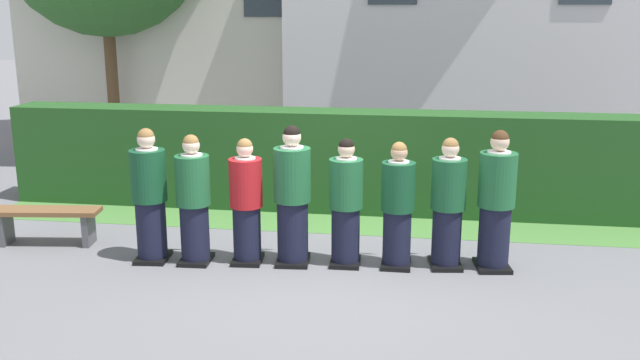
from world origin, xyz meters
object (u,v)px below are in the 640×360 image
student_front_row_0 (150,198)px  student_front_row_3 (292,199)px  student_front_row_1 (194,203)px  wooden_bench (46,218)px  student_front_row_6 (448,206)px  student_in_red_blazer (246,204)px  student_front_row_7 (496,204)px  student_front_row_5 (398,208)px  student_front_row_4 (346,206)px

student_front_row_0 → student_front_row_3: bearing=5.0°
student_front_row_1 → wooden_bench: bearing=170.8°
student_front_row_0 → student_front_row_6: bearing=4.7°
student_in_red_blazer → student_front_row_6: size_ratio=0.98×
wooden_bench → student_front_row_7: bearing=-0.4°
student_front_row_1 → student_front_row_5: bearing=4.9°
student_in_red_blazer → student_front_row_3: size_ratio=0.91×
student_in_red_blazer → student_front_row_7: student_front_row_7 is taller
student_front_row_4 → student_in_red_blazer: bearing=-175.3°
student_in_red_blazer → student_front_row_7: 2.96m
student_front_row_6 → student_front_row_7: bearing=2.6°
student_front_row_4 → student_front_row_5: bearing=1.5°
student_front_row_5 → student_front_row_4: bearing=-178.5°
student_front_row_7 → wooden_bench: student_front_row_7 is taller
student_front_row_3 → student_front_row_7: (2.39, 0.17, -0.01)m
student_front_row_1 → student_front_row_3: (1.18, 0.15, 0.06)m
student_front_row_3 → student_front_row_6: (1.84, 0.14, -0.06)m
student_front_row_3 → student_front_row_4: 0.64m
student_front_row_0 → student_front_row_6: (3.57, 0.29, -0.04)m
student_in_red_blazer → student_front_row_5: student_in_red_blazer is taller
student_front_row_0 → student_front_row_1: (0.55, 0.01, -0.03)m
wooden_bench → student_front_row_4: bearing=-2.2°
student_front_row_1 → student_front_row_4: student_front_row_1 is taller
student_front_row_5 → student_front_row_6: 0.59m
student_front_row_3 → student_front_row_1: bearing=-173.0°
student_in_red_blazer → student_front_row_5: bearing=3.6°
student_front_row_4 → student_front_row_6: bearing=4.5°
student_front_row_0 → student_front_row_6: student_front_row_0 is taller
student_front_row_4 → student_front_row_6: 1.20m
student_front_row_1 → student_front_row_4: 1.83m
student_front_row_6 → student_front_row_3: bearing=-175.6°
student_in_red_blazer → student_front_row_4: student_front_row_4 is taller
student_front_row_6 → student_front_row_4: bearing=-175.5°
student_front_row_3 → student_front_row_6: student_front_row_3 is taller
student_front_row_7 → student_in_red_blazer: bearing=-175.8°
wooden_bench → student_front_row_1: bearing=-9.2°
student_front_row_3 → student_front_row_7: student_front_row_3 is taller
student_front_row_0 → student_front_row_3: (1.73, 0.15, 0.03)m
student_front_row_1 → student_front_row_6: size_ratio=1.01×
student_front_row_3 → student_front_row_7: size_ratio=1.01×
student_front_row_3 → wooden_bench: 3.35m
student_front_row_1 → student_front_row_6: student_front_row_1 is taller
student_front_row_0 → student_front_row_4: student_front_row_0 is taller
student_front_row_1 → student_in_red_blazer: 0.63m
student_front_row_1 → student_front_row_4: (1.82, 0.19, -0.02)m
student_front_row_0 → student_front_row_7: 4.13m
student_in_red_blazer → student_front_row_3: bearing=5.3°
student_front_row_6 → student_front_row_7: (0.55, 0.03, 0.05)m
student_in_red_blazer → student_front_row_6: 2.40m
student_front_row_0 → wooden_bench: bearing=167.4°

